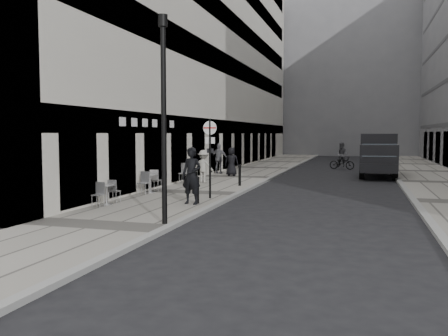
% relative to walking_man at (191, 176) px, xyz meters
% --- Properties ---
extents(ground, '(120.00, 120.00, 0.00)m').
position_rel_walking_man_xyz_m(ground, '(0.75, -6.99, -1.14)').
color(ground, black).
rests_on(ground, ground).
extents(sidewalk, '(4.00, 60.00, 0.12)m').
position_rel_walking_man_xyz_m(sidewalk, '(-1.25, 11.01, -1.08)').
color(sidewalk, gray).
rests_on(sidewalk, ground).
extents(far_sidewalk, '(4.00, 60.00, 0.12)m').
position_rel_walking_man_xyz_m(far_sidewalk, '(9.75, 11.01, -1.08)').
color(far_sidewalk, gray).
rests_on(far_sidewalk, ground).
extents(building_left, '(4.00, 45.00, 18.00)m').
position_rel_walking_man_xyz_m(building_left, '(-5.25, 17.51, 7.86)').
color(building_left, beige).
rests_on(building_left, ground).
extents(building_far, '(24.00, 16.00, 22.00)m').
position_rel_walking_man_xyz_m(building_far, '(2.25, 49.01, 9.86)').
color(building_far, slate).
rests_on(building_far, ground).
extents(walking_man, '(0.81, 0.60, 2.04)m').
position_rel_walking_man_xyz_m(walking_man, '(0.00, 0.00, 0.00)').
color(walking_man, black).
rests_on(walking_man, sidewalk).
extents(sign_post, '(0.53, 0.10, 3.09)m').
position_rel_walking_man_xyz_m(sign_post, '(0.15, 1.67, 0.96)').
color(sign_post, black).
rests_on(sign_post, sidewalk).
extents(lamppost, '(0.26, 0.26, 5.73)m').
position_rel_walking_man_xyz_m(lamppost, '(0.55, -3.67, 2.17)').
color(lamppost, black).
rests_on(lamppost, sidewalk).
extents(bollard_near, '(0.12, 0.12, 0.92)m').
position_rel_walking_man_xyz_m(bollard_near, '(0.15, 0.20, -0.56)').
color(bollard_near, black).
rests_on(bollard_near, sidewalk).
extents(bollard_far, '(0.13, 0.13, 0.95)m').
position_rel_walking_man_xyz_m(bollard_far, '(0.15, 6.30, -0.54)').
color(bollard_far, black).
rests_on(bollard_far, sidewalk).
extents(panel_van, '(2.17, 5.62, 2.62)m').
position_rel_walking_man_xyz_m(panel_van, '(6.75, 14.48, 0.34)').
color(panel_van, black).
rests_on(panel_van, ground).
extents(cyclist, '(1.96, 1.15, 2.00)m').
position_rel_walking_man_xyz_m(cyclist, '(4.39, 20.04, -0.36)').
color(cyclist, black).
rests_on(cyclist, ground).
extents(pedestrian_a, '(1.13, 0.51, 1.89)m').
position_rel_walking_man_xyz_m(pedestrian_a, '(-2.85, 12.71, -0.07)').
color(pedestrian_a, slate).
rests_on(pedestrian_a, sidewalk).
extents(pedestrian_b, '(1.12, 0.69, 1.68)m').
position_rel_walking_man_xyz_m(pedestrian_b, '(-1.96, 7.06, -0.18)').
color(pedestrian_b, '#9C9990').
rests_on(pedestrian_b, sidewalk).
extents(pedestrian_c, '(0.88, 0.61, 1.71)m').
position_rel_walking_man_xyz_m(pedestrian_c, '(-1.63, 11.28, -0.17)').
color(pedestrian_c, black).
rests_on(pedestrian_c, sidewalk).
extents(cafe_table_near, '(0.65, 1.47, 0.84)m').
position_rel_walking_man_xyz_m(cafe_table_near, '(-2.85, -0.97, -0.59)').
color(cafe_table_near, '#BABBBD').
rests_on(cafe_table_near, sidewalk).
extents(cafe_table_mid, '(0.73, 1.65, 0.94)m').
position_rel_walking_man_xyz_m(cafe_table_mid, '(-2.85, 2.60, -0.54)').
color(cafe_table_mid, silver).
rests_on(cafe_table_mid, sidewalk).
extents(cafe_table_far, '(0.78, 1.77, 1.01)m').
position_rel_walking_man_xyz_m(cafe_table_far, '(-2.85, 7.27, -0.51)').
color(cafe_table_far, '#AEAEB1').
rests_on(cafe_table_far, sidewalk).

